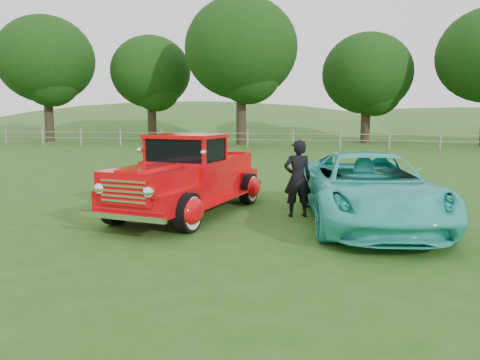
% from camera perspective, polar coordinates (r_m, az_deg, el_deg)
% --- Properties ---
extents(ground, '(140.00, 140.00, 0.00)m').
position_cam_1_polar(ground, '(9.06, -4.62, -6.14)').
color(ground, '#215015').
rests_on(ground, ground).
extents(distant_hills, '(116.00, 60.00, 18.00)m').
position_cam_1_polar(distant_hills, '(68.57, 5.47, 2.36)').
color(distant_hills, '#376826').
rests_on(distant_hills, ground).
extents(fence_line, '(48.00, 0.12, 1.20)m').
position_cam_1_polar(fence_line, '(30.60, 6.48, 4.98)').
color(fence_line, gray).
rests_on(fence_line, ground).
extents(tree_far_west, '(7.60, 7.60, 9.93)m').
position_cam_1_polar(tree_far_west, '(41.31, -22.59, 13.39)').
color(tree_far_west, black).
rests_on(tree_far_west, ground).
extents(tree_mid_west, '(6.40, 6.40, 8.46)m').
position_cam_1_polar(tree_mid_west, '(39.33, -10.82, 12.78)').
color(tree_mid_west, black).
rests_on(tree_mid_west, ground).
extents(tree_near_west, '(8.00, 8.00, 10.42)m').
position_cam_1_polar(tree_near_west, '(34.37, 0.14, 15.71)').
color(tree_near_west, black).
rests_on(tree_near_west, ground).
extents(tree_near_east, '(6.80, 6.80, 8.33)m').
position_cam_1_polar(tree_near_east, '(37.68, 15.25, 12.39)').
color(tree_near_east, black).
rests_on(tree_near_east, ground).
extents(red_pickup, '(2.95, 5.23, 1.78)m').
position_cam_1_polar(red_pickup, '(10.48, -6.38, 0.20)').
color(red_pickup, black).
rests_on(red_pickup, ground).
extents(teal_sedan, '(3.10, 5.46, 1.44)m').
position_cam_1_polar(teal_sedan, '(9.83, 15.35, -1.01)').
color(teal_sedan, '#31C5B7').
rests_on(teal_sedan, ground).
extents(man, '(0.70, 0.57, 1.67)m').
position_cam_1_polar(man, '(10.16, 7.03, 0.19)').
color(man, black).
rests_on(man, ground).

